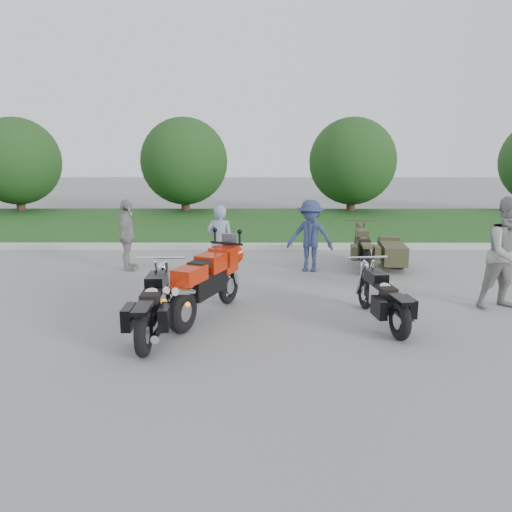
{
  "coord_description": "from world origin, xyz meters",
  "views": [
    {
      "loc": [
        0.07,
        -7.59,
        2.77
      ],
      "look_at": [
        0.03,
        1.42,
        0.8
      ],
      "focal_mm": 35.0,
      "sensor_mm": 36.0,
      "label": 1
    }
  ],
  "objects_px": {
    "sportbike_red": "(206,281)",
    "cruiser_left": "(153,309)",
    "person_grey": "(509,254)",
    "person_stripe": "(220,242)",
    "person_back": "(127,235)",
    "cruiser_right": "(384,300)",
    "person_denim": "(310,236)",
    "cruiser_sidecar": "(380,252)"
  },
  "relations": [
    {
      "from": "sportbike_red",
      "to": "cruiser_sidecar",
      "type": "relative_size",
      "value": 0.98
    },
    {
      "from": "cruiser_left",
      "to": "cruiser_right",
      "type": "bearing_deg",
      "value": 7.26
    },
    {
      "from": "cruiser_left",
      "to": "person_back",
      "type": "xyz_separation_m",
      "value": [
        -1.43,
        4.15,
        0.37
      ]
    },
    {
      "from": "cruiser_left",
      "to": "person_denim",
      "type": "height_order",
      "value": "person_denim"
    },
    {
      "from": "cruiser_sidecar",
      "to": "person_stripe",
      "type": "bearing_deg",
      "value": -159.65
    },
    {
      "from": "person_stripe",
      "to": "person_back",
      "type": "xyz_separation_m",
      "value": [
        -2.18,
        0.77,
        0.02
      ]
    },
    {
      "from": "cruiser_left",
      "to": "person_grey",
      "type": "xyz_separation_m",
      "value": [
        5.86,
        1.37,
        0.54
      ]
    },
    {
      "from": "cruiser_left",
      "to": "cruiser_sidecar",
      "type": "height_order",
      "value": "cruiser_left"
    },
    {
      "from": "sportbike_red",
      "to": "cruiser_left",
      "type": "height_order",
      "value": "sportbike_red"
    },
    {
      "from": "sportbike_red",
      "to": "cruiser_right",
      "type": "height_order",
      "value": "sportbike_red"
    },
    {
      "from": "cruiser_right",
      "to": "person_denim",
      "type": "xyz_separation_m",
      "value": [
        -0.81,
        3.52,
        0.41
      ]
    },
    {
      "from": "sportbike_red",
      "to": "person_stripe",
      "type": "height_order",
      "value": "person_stripe"
    },
    {
      "from": "person_back",
      "to": "cruiser_left",
      "type": "bearing_deg",
      "value": -164.62
    },
    {
      "from": "cruiser_sidecar",
      "to": "person_back",
      "type": "bearing_deg",
      "value": -172.47
    },
    {
      "from": "sportbike_red",
      "to": "cruiser_left",
      "type": "distance_m",
      "value": 1.12
    },
    {
      "from": "person_grey",
      "to": "person_back",
      "type": "distance_m",
      "value": 7.81
    },
    {
      "from": "person_stripe",
      "to": "cruiser_right",
      "type": "bearing_deg",
      "value": 143.16
    },
    {
      "from": "cruiser_right",
      "to": "sportbike_red",
      "type": "bearing_deg",
      "value": 165.73
    },
    {
      "from": "sportbike_red",
      "to": "person_denim",
      "type": "xyz_separation_m",
      "value": [
        2.03,
        3.2,
        0.18
      ]
    },
    {
      "from": "cruiser_sidecar",
      "to": "person_denim",
      "type": "relative_size",
      "value": 1.35
    },
    {
      "from": "sportbike_red",
      "to": "cruiser_sidecar",
      "type": "bearing_deg",
      "value": 65.98
    },
    {
      "from": "cruiser_sidecar",
      "to": "person_grey",
      "type": "bearing_deg",
      "value": -57.94
    },
    {
      "from": "cruiser_sidecar",
      "to": "person_grey",
      "type": "distance_m",
      "value": 3.37
    },
    {
      "from": "sportbike_red",
      "to": "cruiser_right",
      "type": "bearing_deg",
      "value": 16.24
    },
    {
      "from": "cruiser_right",
      "to": "person_back",
      "type": "relative_size",
      "value": 1.25
    },
    {
      "from": "sportbike_red",
      "to": "person_grey",
      "type": "height_order",
      "value": "person_grey"
    },
    {
      "from": "sportbike_red",
      "to": "cruiser_sidecar",
      "type": "height_order",
      "value": "sportbike_red"
    },
    {
      "from": "sportbike_red",
      "to": "person_back",
      "type": "distance_m",
      "value": 3.93
    },
    {
      "from": "person_denim",
      "to": "person_back",
      "type": "distance_m",
      "value": 4.15
    },
    {
      "from": "cruiser_sidecar",
      "to": "cruiser_right",
      "type": "bearing_deg",
      "value": -96.94
    },
    {
      "from": "cruiser_left",
      "to": "person_denim",
      "type": "distance_m",
      "value": 4.9
    },
    {
      "from": "cruiser_right",
      "to": "person_stripe",
      "type": "relative_size",
      "value": 1.28
    },
    {
      "from": "sportbike_red",
      "to": "person_back",
      "type": "xyz_separation_m",
      "value": [
        -2.12,
        3.3,
        0.18
      ]
    },
    {
      "from": "person_grey",
      "to": "person_denim",
      "type": "bearing_deg",
      "value": 128.33
    },
    {
      "from": "sportbike_red",
      "to": "person_back",
      "type": "relative_size",
      "value": 1.32
    },
    {
      "from": "person_stripe",
      "to": "person_grey",
      "type": "bearing_deg",
      "value": 167.24
    },
    {
      "from": "person_grey",
      "to": "person_back",
      "type": "relative_size",
      "value": 1.2
    },
    {
      "from": "cruiser_left",
      "to": "cruiser_sidecar",
      "type": "relative_size",
      "value": 1.02
    },
    {
      "from": "sportbike_red",
      "to": "person_back",
      "type": "bearing_deg",
      "value": 145.45
    },
    {
      "from": "cruiser_right",
      "to": "person_stripe",
      "type": "distance_m",
      "value": 4.01
    },
    {
      "from": "cruiser_sidecar",
      "to": "person_back",
      "type": "height_order",
      "value": "person_back"
    },
    {
      "from": "cruiser_right",
      "to": "person_stripe",
      "type": "xyz_separation_m",
      "value": [
        -2.79,
        2.85,
        0.39
      ]
    }
  ]
}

